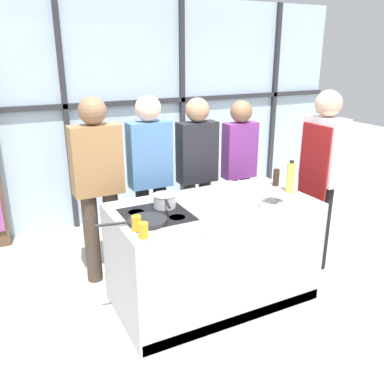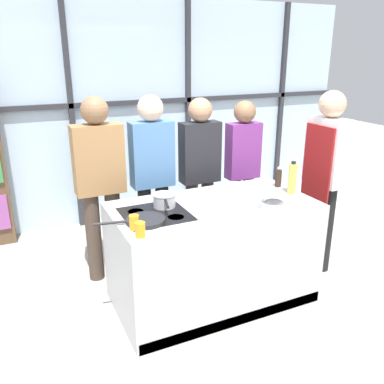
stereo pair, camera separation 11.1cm
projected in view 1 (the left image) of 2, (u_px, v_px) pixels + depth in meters
ground_plane at (212, 297)px, 3.76m from camera, size 18.00×18.00×0.00m
back_window_wall at (127, 113)px, 5.19m from camera, size 6.40×0.10×2.80m
demo_island at (213, 253)px, 3.61m from camera, size 1.74×0.90×0.93m
chef at (321, 169)px, 4.03m from camera, size 0.25×0.44×1.82m
spectator_far_left at (98, 181)px, 3.77m from camera, size 0.46×0.25×1.79m
spectator_center_left at (150, 172)px, 3.99m from camera, size 0.42×0.25×1.78m
spectator_center_right at (197, 169)px, 4.22m from camera, size 0.41×0.24×1.73m
spectator_far_right at (239, 164)px, 4.45m from camera, size 0.37×0.23×1.67m
frying_pan at (146, 221)px, 3.06m from camera, size 0.53×0.30×0.04m
saucepan at (164, 200)px, 3.37m from camera, size 0.20×0.35×0.11m
white_plate at (231, 186)px, 3.90m from camera, size 0.27×0.27×0.01m
mixing_bowl at (272, 204)px, 3.37m from camera, size 0.22×0.22×0.06m
oil_bottle at (291, 177)px, 3.69m from camera, size 0.07×0.07×0.30m
pepper_grinder at (276, 177)px, 3.89m from camera, size 0.06×0.06×0.20m
juice_glass_near at (143, 230)px, 2.81m from camera, size 0.07×0.07×0.11m
juice_glass_far at (136, 223)px, 2.93m from camera, size 0.07×0.07×0.11m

